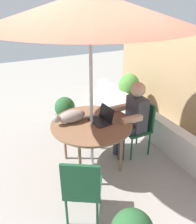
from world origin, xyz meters
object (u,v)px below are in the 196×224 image
Objects in this scene: chair_occupied at (140,123)px; potted_plant_near_fence at (129,89)px; person_seated at (133,116)px; patio_table at (92,126)px; patio_umbrella at (90,8)px; potted_plant_corner at (65,110)px; chair_empty at (82,186)px; laptop at (103,117)px; cat at (70,117)px.

chair_occupied reaches higher than potted_plant_near_fence.
person_seated reaches higher than potted_plant_near_fence.
patio_umbrella is (0.00, 0.00, 1.54)m from patio_table.
potted_plant_near_fence is 1.33× the size of potted_plant_corner.
patio_table is 0.48× the size of patio_umbrella.
patio_umbrella is at bearing -90.00° from chair_occupied.
potted_plant_corner is at bearing 179.77° from patio_table.
laptop reaches higher than chair_empty.
patio_table is 1.30× the size of chair_occupied.
cat is at bearing 166.35° from chair_empty.
chair_empty is 1.08m from cat.
cat is at bearing -97.81° from chair_occupied.
chair_occupied is at bearing 33.85° from potted_plant_corner.
person_seated is 1.47m from potted_plant_corner.
patio_umbrella reaches higher than chair_occupied.
person_seated is 0.97m from cat.
patio_table is at bearing -90.00° from person_seated.
cat is 1.23m from potted_plant_corner.
potted_plant_corner is (-1.26, 0.01, -1.85)m from patio_umbrella.
person_seated is at bearing 90.00° from patio_table.
person_seated reaches higher than cat.
potted_plant_near_fence is (-1.43, 0.70, -0.03)m from chair_occupied.
person_seated is at bearing 80.93° from cat.
patio_umbrella is 3.80× the size of potted_plant_corner.
potted_plant_near_fence is (-1.27, 1.81, -0.33)m from cat.
patio_table reaches higher than potted_plant_corner.
person_seated reaches higher than potted_plant_corner.
patio_table is at bearing -100.31° from laptop.
patio_table is 1.30× the size of chair_empty.
chair_empty is (0.86, -1.36, 0.00)m from chair_occupied.
person_seated is 1.45× the size of potted_plant_near_fence.
cat is (-1.01, 0.25, 0.30)m from chair_empty.
patio_umbrella is at bearing -90.00° from person_seated.
potted_plant_near_fence is at bearing 132.58° from patio_umbrella.
patio_table is 0.94× the size of person_seated.
patio_umbrella is 3.70× the size of cat.
person_seated is (-0.86, 1.20, 0.17)m from chair_empty.
chair_occupied is 1.00× the size of chair_empty.
laptop reaches higher than potted_plant_near_fence.
patio_table is at bearing 149.58° from chair_empty.
patio_table is 0.87m from chair_occupied.
chair_occupied is 0.72× the size of person_seated.
patio_umbrella is at bearing 59.56° from cat.
laptop is 1.37m from potted_plant_corner.
potted_plant_corner is (-1.26, 0.01, -0.32)m from patio_table.
potted_plant_near_fence reaches higher than potted_plant_corner.
laptop reaches higher than chair_occupied.
patio_table is 0.69m from person_seated.
potted_plant_corner is at bearing -146.15° from chair_occupied.
cat is 2.24m from potted_plant_near_fence.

